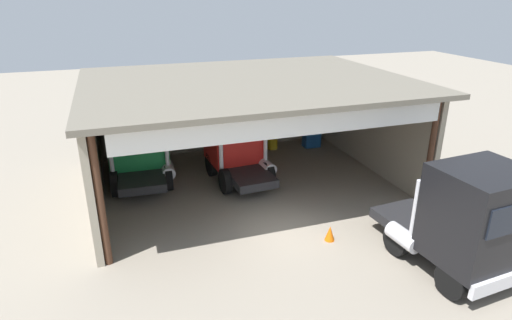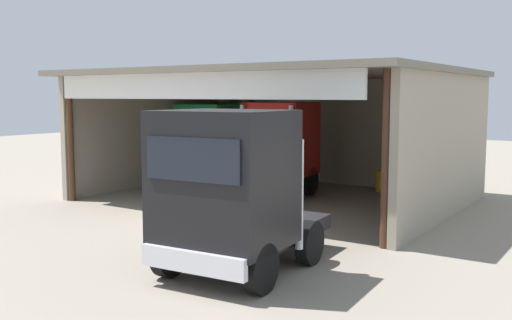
# 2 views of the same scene
# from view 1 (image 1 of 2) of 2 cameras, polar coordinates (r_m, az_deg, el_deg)

# --- Properties ---
(ground_plane) EXTENTS (80.00, 80.00, 0.00)m
(ground_plane) POSITION_cam_1_polar(r_m,az_deg,el_deg) (15.98, 3.97, -9.67)
(ground_plane) COLOR gray
(ground_plane) RESTS_ON ground
(workshop_shed) EXTENTS (13.44, 10.49, 4.83)m
(workshop_shed) POSITION_cam_1_polar(r_m,az_deg,el_deg) (19.54, -2.11, 7.08)
(workshop_shed) COLOR #9E937F
(workshop_shed) RESTS_ON ground
(truck_green_right_bay) EXTENTS (2.80, 4.55, 3.54)m
(truck_green_right_bay) POSITION_cam_1_polar(r_m,az_deg,el_deg) (20.16, -15.37, 2.37)
(truck_green_right_bay) COLOR #197F3D
(truck_green_right_bay) RESTS_ON ground
(truck_red_yard_outside) EXTENTS (2.68, 4.52, 3.67)m
(truck_red_yard_outside) POSITION_cam_1_polar(r_m,az_deg,el_deg) (19.75, -2.67, 2.80)
(truck_red_yard_outside) COLOR red
(truck_red_yard_outside) RESTS_ON ground
(truck_black_center_bay) EXTENTS (2.98, 5.03, 3.64)m
(truck_black_center_bay) POSITION_cam_1_polar(r_m,az_deg,el_deg) (14.43, 26.41, -7.15)
(truck_black_center_bay) COLOR black
(truck_black_center_bay) RESTS_ON ground
(oil_drum) EXTENTS (0.58, 0.58, 0.87)m
(oil_drum) POSITION_cam_1_polar(r_m,az_deg,el_deg) (24.02, 2.18, 2.53)
(oil_drum) COLOR gold
(oil_drum) RESTS_ON ground
(tool_cart) EXTENTS (0.90, 0.60, 1.00)m
(tool_cart) POSITION_cam_1_polar(r_m,az_deg,el_deg) (24.50, 7.40, 2.91)
(tool_cart) COLOR #1E59A5
(tool_cart) RESTS_ON ground
(traffic_cone) EXTENTS (0.36, 0.36, 0.56)m
(traffic_cone) POSITION_cam_1_polar(r_m,az_deg,el_deg) (15.62, 9.79, -9.58)
(traffic_cone) COLOR orange
(traffic_cone) RESTS_ON ground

